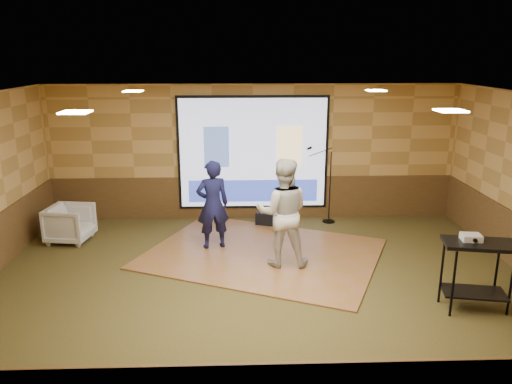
{
  "coord_description": "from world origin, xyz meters",
  "views": [
    {
      "loc": [
        -0.32,
        -7.36,
        3.63
      ],
      "look_at": [
        -0.02,
        0.97,
        1.3
      ],
      "focal_mm": 35.0,
      "sensor_mm": 36.0,
      "label": 1
    }
  ],
  "objects_px": {
    "mic_stand": "(327,201)",
    "player_right": "(283,213)",
    "av_table": "(478,262)",
    "projector": "(471,237)",
    "banquet_chair": "(70,224)",
    "projector_screen": "(253,154)",
    "dance_floor": "(263,253)",
    "duffel_bag": "(267,219)",
    "player_left": "(213,205)"
  },
  "relations": [
    {
      "from": "av_table",
      "to": "player_left",
      "type": "bearing_deg",
      "value": 147.48
    },
    {
      "from": "banquet_chair",
      "to": "duffel_bag",
      "type": "bearing_deg",
      "value": -70.16
    },
    {
      "from": "player_left",
      "to": "player_right",
      "type": "height_order",
      "value": "player_right"
    },
    {
      "from": "mic_stand",
      "to": "banquet_chair",
      "type": "height_order",
      "value": "mic_stand"
    },
    {
      "from": "player_right",
      "to": "mic_stand",
      "type": "height_order",
      "value": "player_right"
    },
    {
      "from": "player_right",
      "to": "banquet_chair",
      "type": "bearing_deg",
      "value": -14.28
    },
    {
      "from": "projector_screen",
      "to": "av_table",
      "type": "distance_m",
      "value": 5.35
    },
    {
      "from": "player_left",
      "to": "banquet_chair",
      "type": "relative_size",
      "value": 2.11
    },
    {
      "from": "projector_screen",
      "to": "dance_floor",
      "type": "relative_size",
      "value": 0.81
    },
    {
      "from": "projector",
      "to": "banquet_chair",
      "type": "distance_m",
      "value": 7.31
    },
    {
      "from": "player_right",
      "to": "projector_screen",
      "type": "bearing_deg",
      "value": -77.0
    },
    {
      "from": "dance_floor",
      "to": "duffel_bag",
      "type": "bearing_deg",
      "value": 83.64
    },
    {
      "from": "mic_stand",
      "to": "dance_floor",
      "type": "bearing_deg",
      "value": -152.74
    },
    {
      "from": "projector_screen",
      "to": "av_table",
      "type": "bearing_deg",
      "value": -54.24
    },
    {
      "from": "dance_floor",
      "to": "av_table",
      "type": "relative_size",
      "value": 3.95
    },
    {
      "from": "projector_screen",
      "to": "mic_stand",
      "type": "bearing_deg",
      "value": -11.59
    },
    {
      "from": "projector_screen",
      "to": "player_right",
      "type": "bearing_deg",
      "value": -80.73
    },
    {
      "from": "dance_floor",
      "to": "player_right",
      "type": "distance_m",
      "value": 1.14
    },
    {
      "from": "dance_floor",
      "to": "av_table",
      "type": "distance_m",
      "value": 3.75
    },
    {
      "from": "player_right",
      "to": "mic_stand",
      "type": "distance_m",
      "value": 2.65
    },
    {
      "from": "projector_screen",
      "to": "player_left",
      "type": "height_order",
      "value": "projector_screen"
    },
    {
      "from": "av_table",
      "to": "banquet_chair",
      "type": "height_order",
      "value": "av_table"
    },
    {
      "from": "projector_screen",
      "to": "dance_floor",
      "type": "xyz_separation_m",
      "value": [
        0.12,
        -2.14,
        -1.46
      ]
    },
    {
      "from": "player_left",
      "to": "mic_stand",
      "type": "bearing_deg",
      "value": -163.26
    },
    {
      "from": "mic_stand",
      "to": "banquet_chair",
      "type": "relative_size",
      "value": 2.12
    },
    {
      "from": "player_left",
      "to": "projector",
      "type": "bearing_deg",
      "value": 133.24
    },
    {
      "from": "projector",
      "to": "mic_stand",
      "type": "relative_size",
      "value": 0.16
    },
    {
      "from": "projector_screen",
      "to": "duffel_bag",
      "type": "distance_m",
      "value": 1.45
    },
    {
      "from": "dance_floor",
      "to": "player_left",
      "type": "distance_m",
      "value": 1.31
    },
    {
      "from": "projector",
      "to": "banquet_chair",
      "type": "xyz_separation_m",
      "value": [
        -6.67,
        2.9,
        -0.72
      ]
    },
    {
      "from": "player_left",
      "to": "duffel_bag",
      "type": "bearing_deg",
      "value": -144.98
    },
    {
      "from": "projector_screen",
      "to": "player_left",
      "type": "xyz_separation_m",
      "value": [
        -0.81,
        -1.81,
        -0.6
      ]
    },
    {
      "from": "player_right",
      "to": "player_left",
      "type": "bearing_deg",
      "value": -30.46
    },
    {
      "from": "av_table",
      "to": "mic_stand",
      "type": "bearing_deg",
      "value": 110.42
    },
    {
      "from": "player_left",
      "to": "duffel_bag",
      "type": "height_order",
      "value": "player_left"
    },
    {
      "from": "dance_floor",
      "to": "projector",
      "type": "xyz_separation_m",
      "value": [
        2.88,
        -2.08,
        1.07
      ]
    },
    {
      "from": "projector_screen",
      "to": "duffel_bag",
      "type": "height_order",
      "value": "projector_screen"
    },
    {
      "from": "projector",
      "to": "av_table",
      "type": "bearing_deg",
      "value": -32.92
    },
    {
      "from": "player_right",
      "to": "duffel_bag",
      "type": "distance_m",
      "value": 2.31
    },
    {
      "from": "player_left",
      "to": "projector",
      "type": "height_order",
      "value": "player_left"
    },
    {
      "from": "av_table",
      "to": "banquet_chair",
      "type": "relative_size",
      "value": 1.29
    },
    {
      "from": "projector",
      "to": "banquet_chair",
      "type": "height_order",
      "value": "projector"
    },
    {
      "from": "mic_stand",
      "to": "banquet_chair",
      "type": "xyz_separation_m",
      "value": [
        -5.29,
        -0.99,
        -0.13
      ]
    },
    {
      "from": "player_right",
      "to": "banquet_chair",
      "type": "xyz_separation_m",
      "value": [
        -4.11,
        1.34,
        -0.61
      ]
    },
    {
      "from": "player_right",
      "to": "projector",
      "type": "bearing_deg",
      "value": 152.36
    },
    {
      "from": "mic_stand",
      "to": "player_right",
      "type": "bearing_deg",
      "value": -140.01
    },
    {
      "from": "player_left",
      "to": "mic_stand",
      "type": "distance_m",
      "value": 2.87
    },
    {
      "from": "projector_screen",
      "to": "banquet_chair",
      "type": "height_order",
      "value": "projector_screen"
    },
    {
      "from": "projector_screen",
      "to": "projector",
      "type": "xyz_separation_m",
      "value": [
        3.0,
        -4.22,
        -0.39
      ]
    },
    {
      "from": "mic_stand",
      "to": "banquet_chair",
      "type": "distance_m",
      "value": 5.39
    }
  ]
}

